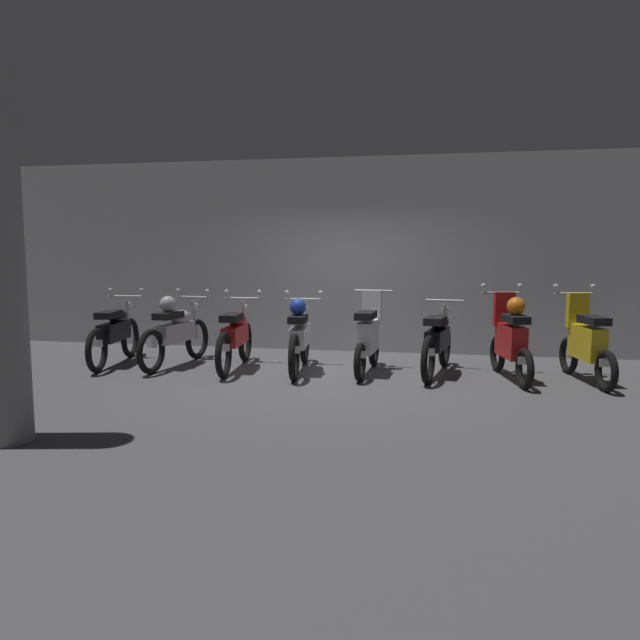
{
  "coord_description": "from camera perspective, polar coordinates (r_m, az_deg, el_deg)",
  "views": [
    {
      "loc": [
        1.46,
        -8.23,
        1.74
      ],
      "look_at": [
        -0.21,
        0.3,
        0.75
      ],
      "focal_mm": 33.86,
      "sensor_mm": 36.0,
      "label": 1
    }
  ],
  "objects": [
    {
      "name": "ground_plane",
      "position": [
        8.54,
        1.01,
        -5.26
      ],
      "size": [
        80.0,
        80.0,
        0.0
      ],
      "primitive_type": "plane",
      "color": "#4C4C4F"
    },
    {
      "name": "back_wall",
      "position": [
        10.62,
        3.21,
        6.12
      ],
      "size": [
        16.0,
        0.3,
        3.34
      ],
      "primitive_type": "cube",
      "color": "#ADADB2",
      "rests_on": "ground"
    },
    {
      "name": "motorbike_slot_0",
      "position": [
        9.83,
        -18.82,
        -1.13
      ],
      "size": [
        0.59,
        1.94,
        1.15
      ],
      "color": "black",
      "rests_on": "ground"
    },
    {
      "name": "motorbike_slot_1",
      "position": [
        9.42,
        -13.48,
        -1.07
      ],
      "size": [
        0.59,
        1.95,
        1.15
      ],
      "color": "black",
      "rests_on": "ground"
    },
    {
      "name": "motorbike_slot_2",
      "position": [
        9.01,
        -8.0,
        -1.52
      ],
      "size": [
        0.59,
        1.95,
        1.15
      ],
      "color": "black",
      "rests_on": "ground"
    },
    {
      "name": "motorbike_slot_3",
      "position": [
        8.73,
        -1.93,
        -1.48
      ],
      "size": [
        0.59,
        1.95,
        1.15
      ],
      "color": "black",
      "rests_on": "ground"
    },
    {
      "name": "motorbike_slot_4",
      "position": [
        8.66,
        4.56,
        -1.58
      ],
      "size": [
        0.56,
        1.68,
        1.18
      ],
      "color": "black",
      "rests_on": "ground"
    },
    {
      "name": "motorbike_slot_5",
      "position": [
        8.68,
        11.05,
        -1.9
      ],
      "size": [
        0.59,
        1.94,
        1.03
      ],
      "color": "black",
      "rests_on": "ground"
    },
    {
      "name": "motorbike_slot_6",
      "position": [
        8.58,
        17.55,
        -1.66
      ],
      "size": [
        0.6,
        1.66,
        1.29
      ],
      "color": "black",
      "rests_on": "ground"
    },
    {
      "name": "motorbike_slot_7",
      "position": [
        8.8,
        23.82,
        -1.97
      ],
      "size": [
        0.59,
        1.67,
        1.29
      ],
      "color": "black",
      "rests_on": "ground"
    }
  ]
}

